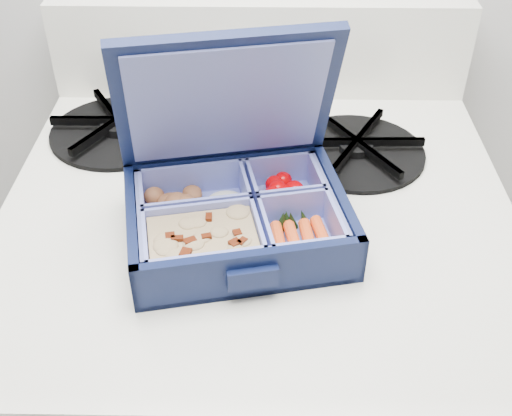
# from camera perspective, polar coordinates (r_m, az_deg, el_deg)

# --- Properties ---
(stove) EXTENTS (0.53, 0.53, 0.80)m
(stove) POSITION_cam_1_polar(r_m,az_deg,el_deg) (0.97, 0.10, -17.97)
(stove) COLOR white
(stove) RESTS_ON floor
(bento_box) EXTENTS (0.23, 0.20, 0.05)m
(bento_box) POSITION_cam_1_polar(r_m,az_deg,el_deg) (0.61, -1.68, -0.99)
(bento_box) COLOR #0B1436
(bento_box) RESTS_ON stove
(burner_grate) EXTENTS (0.16, 0.16, 0.02)m
(burner_grate) POSITION_cam_1_polar(r_m,az_deg,el_deg) (0.75, 8.88, 5.52)
(burner_grate) COLOR black
(burner_grate) RESTS_ON stove
(burner_grate_rear) EXTENTS (0.17, 0.17, 0.02)m
(burner_grate_rear) POSITION_cam_1_polar(r_m,az_deg,el_deg) (0.79, -12.11, 7.10)
(burner_grate_rear) COLOR black
(burner_grate_rear) RESTS_ON stove
(fork) EXTENTS (0.10, 0.16, 0.01)m
(fork) POSITION_cam_1_polar(r_m,az_deg,el_deg) (0.70, -0.87, 2.83)
(fork) COLOR #9D9CAA
(fork) RESTS_ON stove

